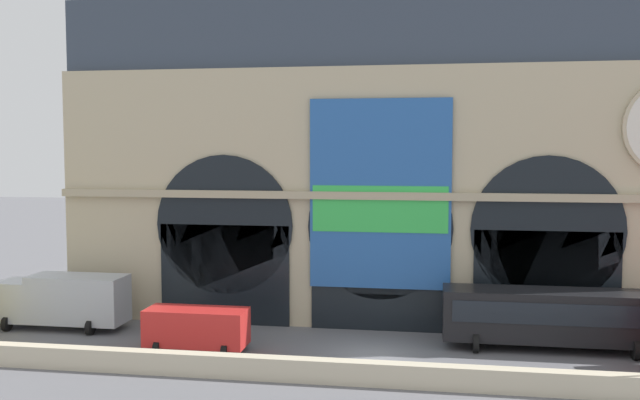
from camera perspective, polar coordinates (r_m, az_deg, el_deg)
The scene contains 6 objects.
ground_plane at distance 35.34m, azimuth 4.31°, elevation -12.81°, with size 200.00×200.00×0.00m, color slate.
quay_parapet_wall at distance 31.17m, azimuth 3.63°, elevation -14.17°, with size 90.00×0.70×1.05m, color beige.
station_building at distance 41.45m, azimuth 5.34°, elevation 2.92°, with size 38.38×5.79×19.36m.
box_truck_west at distance 42.57m, azimuth -20.53°, elevation -7.75°, with size 7.50×2.91×3.12m.
van_midwest at distance 36.27m, azimuth -10.23°, elevation -10.37°, with size 5.20×2.48×2.20m.
bus_mideast at distance 37.75m, azimuth 18.67°, elevation -9.11°, with size 11.00×3.25×3.10m.
Camera 1 is at (2.84, -33.65, 10.40)m, focal length 38.48 mm.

